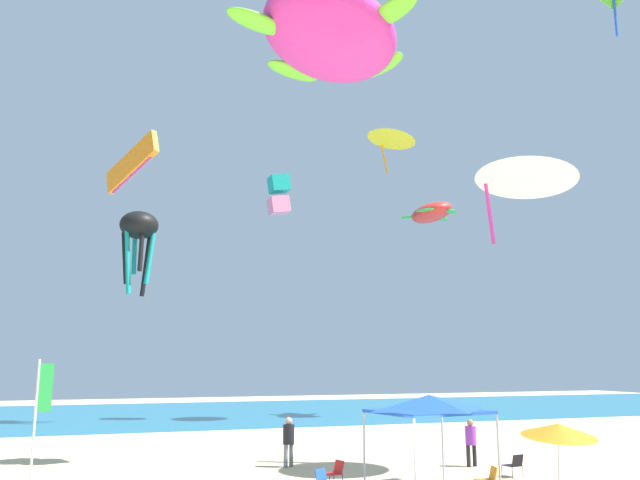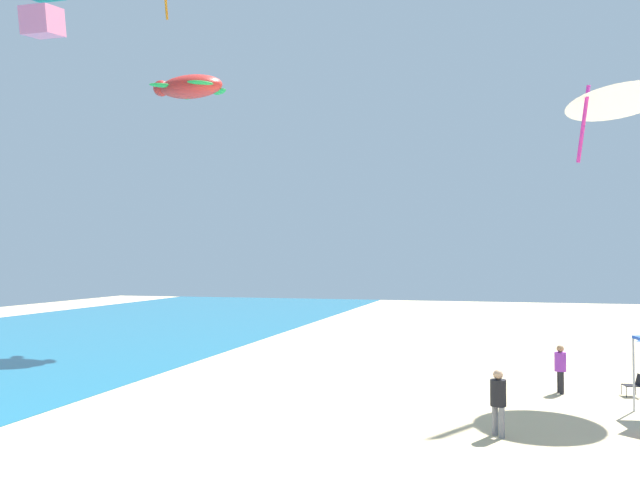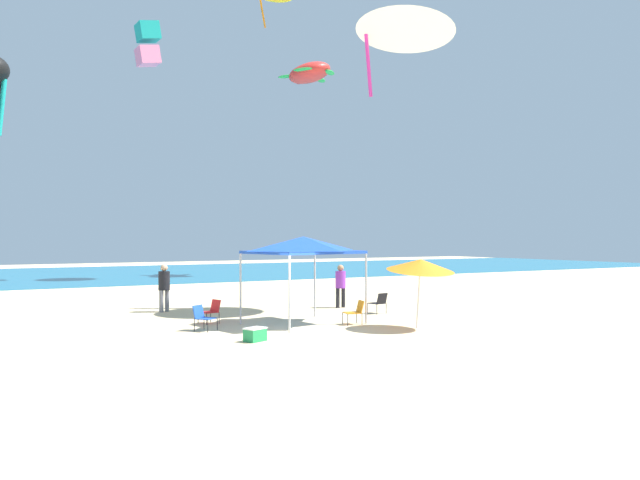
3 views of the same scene
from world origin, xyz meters
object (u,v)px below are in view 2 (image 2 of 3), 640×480
(kite_turtle_red, at_px, (190,87))
(folding_chair_facing_ocean, at_px, (634,383))
(kite_box_teal, at_px, (43,3))
(kite_delta_white, at_px, (617,94))
(person_beachcomber, at_px, (560,365))
(person_watching_sky, at_px, (498,397))

(kite_turtle_red, bearing_deg, folding_chair_facing_ocean, 163.33)
(folding_chair_facing_ocean, xyz_separation_m, kite_box_teal, (-2.47, 24.24, 15.98))
(kite_delta_white, bearing_deg, folding_chair_facing_ocean, -114.69)
(kite_delta_white, height_order, kite_box_teal, kite_box_teal)
(kite_turtle_red, bearing_deg, kite_delta_white, 166.33)
(person_beachcomber, distance_m, kite_turtle_red, 27.25)
(folding_chair_facing_ocean, xyz_separation_m, person_beachcomber, (-0.16, 2.60, 0.60))
(person_watching_sky, relative_size, kite_delta_white, 0.34)
(folding_chair_facing_ocean, bearing_deg, kite_delta_white, 179.24)
(kite_delta_white, xyz_separation_m, kite_box_teal, (-3.96, 23.99, 4.72))
(person_beachcomber, height_order, kite_delta_white, kite_delta_white)
(folding_chair_facing_ocean, distance_m, kite_delta_white, 11.37)
(person_watching_sky, relative_size, kite_box_teal, 0.62)
(person_watching_sky, relative_size, kite_turtle_red, 0.39)
(kite_delta_white, relative_size, kite_box_teal, 1.82)
(person_watching_sky, height_order, kite_turtle_red, kite_turtle_red)
(person_beachcomber, bearing_deg, kite_delta_white, -65.86)
(kite_delta_white, bearing_deg, kite_box_teal, 155.35)
(person_beachcomber, xyz_separation_m, kite_delta_white, (1.65, -2.36, 10.67))
(folding_chair_facing_ocean, height_order, person_watching_sky, person_watching_sky)
(kite_delta_white, bearing_deg, person_beachcomber, -179.10)
(folding_chair_facing_ocean, relative_size, person_watching_sky, 0.43)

